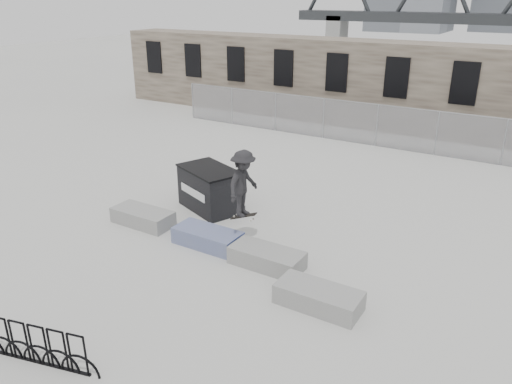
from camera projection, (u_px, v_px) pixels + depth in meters
ground at (227, 254)px, 14.01m from camera, size 120.00×120.00×0.00m
stone_wall at (403, 87)px, 26.03m from camera, size 36.00×2.58×4.50m
chainlink_fence at (377, 125)px, 23.53m from camera, size 22.06×0.06×2.02m
planter_far_left at (143, 216)px, 15.76m from camera, size 2.00×0.90×0.49m
planter_center_left at (208, 237)px, 14.44m from camera, size 2.00×0.90×0.49m
planter_center_right at (267, 257)px, 13.34m from camera, size 2.00×0.90×0.49m
planter_offset at (319, 297)px, 11.61m from camera, size 2.00×0.90×0.49m
dumpster at (210, 189)px, 16.72m from camera, size 2.53×2.05×1.44m
bike_rack at (29, 343)px, 9.79m from camera, size 3.06×0.80×0.90m
skateboarder at (243, 184)px, 13.78m from camera, size 0.79×1.24×2.09m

